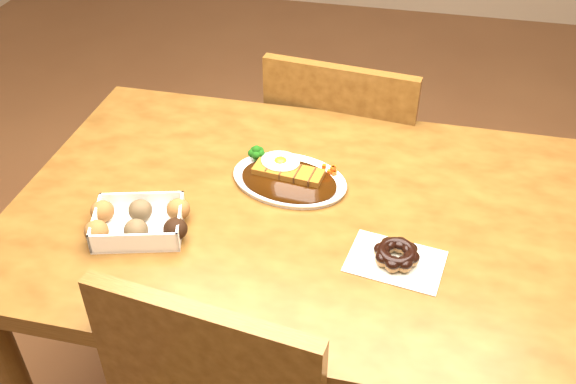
% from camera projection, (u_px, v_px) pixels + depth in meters
% --- Properties ---
extents(table, '(1.20, 0.80, 0.75)m').
position_uv_depth(table, '(302.00, 243.00, 1.39)').
color(table, '#4D2C0F').
rests_on(table, ground).
extents(chair_far, '(0.47, 0.47, 0.87)m').
position_uv_depth(chair_far, '(345.00, 169.00, 1.90)').
color(chair_far, '#4D2C0F').
rests_on(chair_far, ground).
extents(katsu_curry_plate, '(0.28, 0.22, 0.05)m').
position_uv_depth(katsu_curry_plate, '(288.00, 176.00, 1.39)').
color(katsu_curry_plate, white).
rests_on(katsu_curry_plate, table).
extents(donut_box, '(0.21, 0.17, 0.05)m').
position_uv_depth(donut_box, '(138.00, 221.00, 1.26)').
color(donut_box, white).
rests_on(donut_box, table).
extents(pon_de_ring, '(0.19, 0.15, 0.03)m').
position_uv_depth(pon_de_ring, '(396.00, 255.00, 1.19)').
color(pon_de_ring, silver).
rests_on(pon_de_ring, table).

